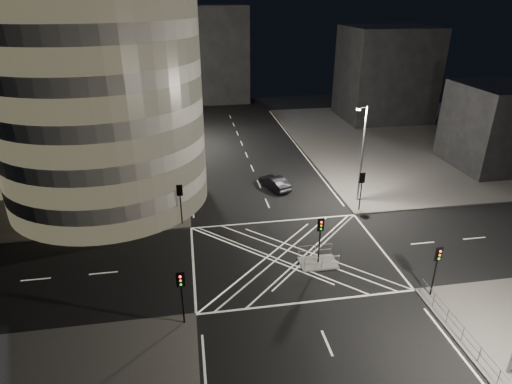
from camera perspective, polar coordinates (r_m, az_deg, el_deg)
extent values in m
plane|color=black|center=(36.25, 4.50, -8.46)|extent=(120.00, 120.00, 0.00)
cube|color=#4E4C49|center=(63.35, -28.56, 3.58)|extent=(42.00, 42.00, 0.15)
cube|color=#4E4C49|center=(70.08, 22.80, 6.53)|extent=(42.00, 42.00, 0.15)
cube|color=slate|center=(35.50, 8.26, -9.32)|extent=(3.00, 2.00, 0.15)
cylinder|color=gray|center=(44.66, -20.63, 14.06)|extent=(20.00, 20.00, 25.00)
cube|color=gray|center=(56.80, -29.15, 14.60)|extent=(20.00, 18.00, 25.00)
cube|color=gray|center=(73.23, -21.54, 16.44)|extent=(24.00, 16.00, 22.00)
cube|color=black|center=(78.03, 16.87, 14.88)|extent=(14.00, 12.00, 15.00)
cube|color=black|center=(60.77, 29.63, 7.63)|extent=(10.00, 10.00, 10.00)
cube|color=black|center=(88.05, -7.30, 17.63)|extent=(18.00, 8.00, 18.00)
cylinder|color=black|center=(42.49, -12.26, -1.05)|extent=(0.32, 0.32, 3.09)
ellipsoid|color=black|center=(41.34, -12.62, 2.52)|extent=(4.81, 4.81, 5.53)
cylinder|color=black|center=(47.91, -12.07, 2.20)|extent=(0.32, 0.32, 3.37)
ellipsoid|color=black|center=(46.84, -12.40, 5.69)|extent=(5.10, 5.10, 5.87)
cylinder|color=black|center=(53.50, -11.90, 4.68)|extent=(0.32, 0.32, 3.44)
ellipsoid|color=black|center=(52.56, -12.19, 7.75)|extent=(4.63, 4.63, 5.33)
cylinder|color=black|center=(59.12, -11.78, 6.82)|extent=(0.32, 0.32, 3.79)
ellipsoid|color=black|center=(58.19, -12.07, 9.98)|extent=(5.39, 5.39, 6.20)
cylinder|color=black|center=(64.99, -11.62, 8.03)|extent=(0.32, 0.32, 2.82)
ellipsoid|color=black|center=(64.32, -11.82, 10.19)|extent=(4.09, 4.09, 4.71)
cylinder|color=black|center=(40.46, -9.95, -2.29)|extent=(0.12, 0.12, 3.00)
cube|color=black|center=(39.61, -10.15, 0.22)|extent=(0.28, 0.22, 0.90)
cube|color=black|center=(39.61, -10.15, 0.22)|extent=(0.55, 0.04, 1.10)
cylinder|color=black|center=(28.98, -9.74, -14.53)|extent=(0.12, 0.12, 3.00)
cube|color=black|center=(27.80, -10.03, -11.42)|extent=(0.28, 0.22, 0.90)
cube|color=black|center=(27.80, -10.03, -11.42)|extent=(0.55, 0.04, 1.10)
cylinder|color=black|center=(43.69, 13.74, -0.52)|extent=(0.12, 0.12, 3.00)
cube|color=black|center=(42.91, 14.00, 1.83)|extent=(0.28, 0.22, 0.90)
cube|color=black|center=(42.91, 14.00, 1.83)|extent=(0.55, 0.04, 1.10)
cylinder|color=black|center=(33.35, 22.62, -10.46)|extent=(0.12, 0.12, 3.00)
cube|color=black|center=(32.33, 23.18, -7.62)|extent=(0.28, 0.22, 0.90)
cube|color=black|center=(32.33, 23.18, -7.62)|extent=(0.55, 0.04, 1.10)
cylinder|color=black|center=(34.64, 8.42, -7.16)|extent=(0.12, 0.12, 3.00)
cube|color=black|center=(33.66, 8.63, -4.35)|extent=(0.28, 0.22, 0.90)
cube|color=black|center=(33.66, 8.63, -4.35)|extent=(0.55, 0.04, 1.10)
cylinder|color=slate|center=(43.88, -11.25, 4.80)|extent=(0.20, 0.20, 10.00)
cylinder|color=slate|center=(42.48, -11.18, 10.99)|extent=(0.90, 0.10, 0.10)
cube|color=slate|center=(42.49, -10.55, 10.91)|extent=(0.50, 0.25, 0.18)
cube|color=white|center=(42.52, -10.54, 10.76)|extent=(0.42, 0.20, 0.05)
cylinder|color=slate|center=(61.12, -11.02, 10.52)|extent=(0.20, 0.20, 10.00)
cylinder|color=slate|center=(60.13, -10.96, 15.02)|extent=(0.90, 0.10, 0.10)
cube|color=slate|center=(60.13, -10.51, 14.96)|extent=(0.50, 0.25, 0.18)
cube|color=white|center=(60.15, -10.50, 14.86)|extent=(0.42, 0.20, 0.05)
cylinder|color=slate|center=(44.51, 13.97, 4.82)|extent=(0.20, 0.20, 10.00)
cylinder|color=slate|center=(42.96, 14.08, 10.88)|extent=(0.90, 0.10, 0.10)
cube|color=slate|center=(42.81, 13.50, 10.75)|extent=(0.50, 0.25, 0.18)
cube|color=white|center=(42.84, 13.48, 10.61)|extent=(0.42, 0.20, 0.05)
cube|color=slate|center=(30.32, 26.73, -17.61)|extent=(0.06, 11.70, 1.10)
cube|color=slate|center=(34.45, 8.77, -9.28)|extent=(2.80, 0.06, 1.10)
cube|color=slate|center=(35.87, 7.90, -7.70)|extent=(2.80, 0.06, 1.10)
imported|color=black|center=(47.76, 2.50, 1.25)|extent=(3.16, 4.74, 1.48)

